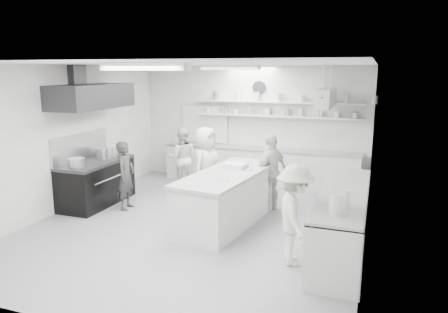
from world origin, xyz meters
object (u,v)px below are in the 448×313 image
(cook_back, at_px, (182,158))
(prep_island, at_px, (228,199))
(right_counter, at_px, (342,221))
(cook_stove, at_px, (126,176))
(stove, at_px, (97,184))
(back_counter, at_px, (259,166))

(cook_back, bearing_deg, prep_island, 111.87)
(prep_island, height_order, cook_back, cook_back)
(right_counter, distance_m, cook_back, 4.70)
(right_counter, height_order, cook_back, cook_back)
(cook_stove, bearing_deg, cook_back, -20.24)
(stove, xyz_separation_m, right_counter, (5.25, -0.60, 0.02))
(stove, distance_m, cook_stove, 0.85)
(stove, xyz_separation_m, cook_back, (1.21, 1.79, 0.31))
(right_counter, relative_size, cook_back, 2.17)
(back_counter, distance_m, cook_back, 1.99)
(right_counter, bearing_deg, stove, 173.48)
(stove, relative_size, cook_stove, 1.25)
(back_counter, relative_size, right_counter, 1.52)
(stove, bearing_deg, cook_back, 55.97)
(cook_stove, relative_size, cook_back, 0.95)
(right_counter, bearing_deg, cook_back, 149.36)
(prep_island, bearing_deg, cook_back, 141.42)
(cook_stove, distance_m, cook_back, 1.91)
(stove, bearing_deg, cook_stove, -5.07)
(stove, relative_size, prep_island, 0.70)
(cook_back, bearing_deg, cook_stove, 55.17)
(stove, xyz_separation_m, prep_island, (3.09, -0.14, 0.03))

